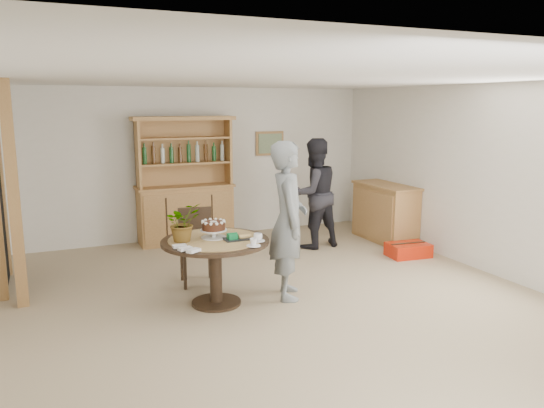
{
  "coord_description": "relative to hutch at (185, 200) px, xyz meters",
  "views": [
    {
      "loc": [
        -2.39,
        -5.09,
        2.24
      ],
      "look_at": [
        0.11,
        0.63,
        1.05
      ],
      "focal_mm": 35.0,
      "sensor_mm": 36.0,
      "label": 1
    }
  ],
  "objects": [
    {
      "name": "ground",
      "position": [
        0.3,
        -3.24,
        -0.69
      ],
      "size": [
        7.0,
        7.0,
        0.0
      ],
      "primitive_type": "plane",
      "color": "tan",
      "rests_on": "ground"
    },
    {
      "name": "room_shell",
      "position": [
        0.3,
        -3.23,
        1.05
      ],
      "size": [
        6.04,
        7.04,
        2.52
      ],
      "color": "white",
      "rests_on": "ground"
    },
    {
      "name": "pine_post",
      "position": [
        -2.4,
        -2.04,
        0.56
      ],
      "size": [
        0.12,
        0.12,
        2.5
      ],
      "primitive_type": "cube",
      "color": "#B2824B",
      "rests_on": "ground"
    },
    {
      "name": "hutch",
      "position": [
        0.0,
        0.0,
        0.0
      ],
      "size": [
        1.62,
        0.54,
        2.04
      ],
      "color": "tan",
      "rests_on": "ground"
    },
    {
      "name": "sideboard",
      "position": [
        3.04,
        -1.24,
        -0.22
      ],
      "size": [
        0.54,
        1.26,
        0.94
      ],
      "color": "tan",
      "rests_on": "ground"
    },
    {
      "name": "dining_table",
      "position": [
        -0.39,
        -2.86,
        -0.08
      ],
      "size": [
        1.2,
        1.2,
        0.76
      ],
      "color": "black",
      "rests_on": "ground"
    },
    {
      "name": "dining_chair",
      "position": [
        -0.38,
        -2.03,
        -0.15
      ],
      "size": [
        0.47,
        0.47,
        0.95
      ],
      "rotation": [
        0.0,
        0.0,
        -0.14
      ],
      "color": "black",
      "rests_on": "ground"
    },
    {
      "name": "birthday_cake",
      "position": [
        -0.39,
        -2.81,
        0.19
      ],
      "size": [
        0.3,
        0.3,
        0.2
      ],
      "color": "white",
      "rests_on": "dining_table"
    },
    {
      "name": "flower_vase",
      "position": [
        -0.74,
        -2.81,
        0.28
      ],
      "size": [
        0.47,
        0.44,
        0.42
      ],
      "primitive_type": "imported",
      "rotation": [
        0.0,
        0.0,
        0.35
      ],
      "color": "#3F7233",
      "rests_on": "dining_table"
    },
    {
      "name": "gift_tray",
      "position": [
        -0.18,
        -2.98,
        0.1
      ],
      "size": [
        0.3,
        0.2,
        0.08
      ],
      "color": "black",
      "rests_on": "dining_table"
    },
    {
      "name": "coffee_cup_a",
      "position": [
        0.01,
        -3.14,
        0.11
      ],
      "size": [
        0.15,
        0.15,
        0.09
      ],
      "color": "white",
      "rests_on": "dining_table"
    },
    {
      "name": "coffee_cup_b",
      "position": [
        -0.11,
        -3.31,
        0.11
      ],
      "size": [
        0.15,
        0.15,
        0.08
      ],
      "color": "white",
      "rests_on": "dining_table"
    },
    {
      "name": "napkins",
      "position": [
        -0.8,
        -3.17,
        0.09
      ],
      "size": [
        0.24,
        0.33,
        0.03
      ],
      "color": "white",
      "rests_on": "dining_table"
    },
    {
      "name": "teen_boy",
      "position": [
        0.46,
        -2.96,
        0.23
      ],
      "size": [
        0.64,
        0.78,
        1.83
      ],
      "primitive_type": "imported",
      "rotation": [
        0.0,
        0.0,
        1.21
      ],
      "color": "slate",
      "rests_on": "ground"
    },
    {
      "name": "adult_person",
      "position": [
        1.76,
        -1.14,
        0.17
      ],
      "size": [
        0.9,
        0.73,
        1.72
      ],
      "primitive_type": "imported",
      "rotation": [
        0.0,
        0.0,
        3.25
      ],
      "color": "black",
      "rests_on": "ground"
    },
    {
      "name": "red_suitcase",
      "position": [
        2.8,
        -2.18,
        -0.59
      ],
      "size": [
        0.64,
        0.46,
        0.21
      ],
      "rotation": [
        0.0,
        0.0,
        -0.1
      ],
      "color": "red",
      "rests_on": "ground"
    }
  ]
}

